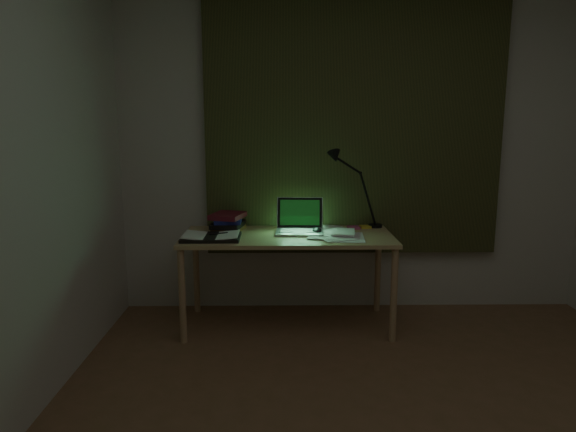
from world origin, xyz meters
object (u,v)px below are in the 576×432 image
laptop (300,217)px  loose_papers (335,232)px  book_stack (229,222)px  desk (288,281)px  open_textbook (211,236)px  desk_lamp (376,190)px

laptop → loose_papers: 0.27m
book_stack → loose_papers: size_ratio=0.64×
desk → laptop: bearing=27.1°
loose_papers → book_stack: bearing=170.6°
desk → open_textbook: bearing=-166.9°
open_textbook → loose_papers: size_ratio=1.00×
laptop → desk_lamp: 0.63m
desk_lamp → book_stack: bearing=-168.4°
desk → loose_papers: (0.33, 0.02, 0.34)m
desk → book_stack: book_stack is taller
laptop → open_textbook: bearing=-161.9°
desk → loose_papers: loose_papers is taller
loose_papers → desk_lamp: (0.33, 0.23, 0.27)m
desk → book_stack: size_ratio=5.88×
book_stack → desk_lamp: 1.11m
loose_papers → desk: bearing=-176.5°
book_stack → desk_lamp: size_ratio=0.45×
desk → book_stack: bearing=161.0°
desk → loose_papers: bearing=3.5°
book_stack → laptop: bearing=-11.5°
book_stack → desk_lamp: (1.08, 0.11, 0.21)m
desk → book_stack: 0.60m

